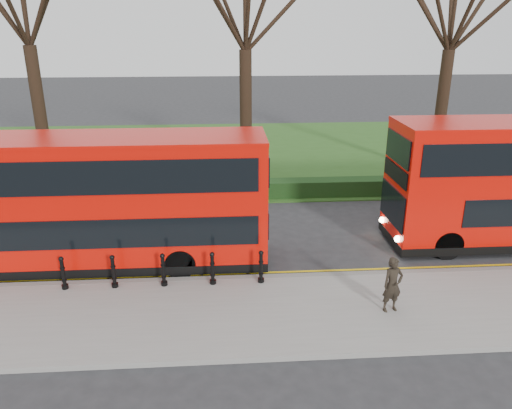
{
  "coord_description": "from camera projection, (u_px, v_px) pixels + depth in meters",
  "views": [
    {
      "loc": [
        0.8,
        -14.83,
        7.7
      ],
      "look_at": [
        1.85,
        0.5,
        2.0
      ],
      "focal_mm": 35.0,
      "sensor_mm": 36.0,
      "label": 1
    }
  ],
  "objects": [
    {
      "name": "ground",
      "position": [
        201.0,
        268.0,
        16.5
      ],
      "size": [
        120.0,
        120.0,
        0.0
      ],
      "primitive_type": "plane",
      "color": "#28282B",
      "rests_on": "ground"
    },
    {
      "name": "pavement",
      "position": [
        197.0,
        316.0,
        13.67
      ],
      "size": [
        60.0,
        4.0,
        0.15
      ],
      "primitive_type": "cube",
      "color": "gray",
      "rests_on": "ground"
    },
    {
      "name": "kerb",
      "position": [
        200.0,
        280.0,
        15.54
      ],
      "size": [
        60.0,
        0.25,
        0.16
      ],
      "primitive_type": "cube",
      "color": "slate",
      "rests_on": "ground"
    },
    {
      "name": "grass_verge",
      "position": [
        210.0,
        153.0,
        30.52
      ],
      "size": [
        60.0,
        18.0,
        0.06
      ],
      "primitive_type": "cube",
      "color": "#2A531B",
      "rests_on": "ground"
    },
    {
      "name": "hedge",
      "position": [
        206.0,
        190.0,
        22.72
      ],
      "size": [
        60.0,
        0.9,
        0.8
      ],
      "primitive_type": "cube",
      "color": "black",
      "rests_on": "ground"
    },
    {
      "name": "yellow_line_outer",
      "position": [
        201.0,
        278.0,
        15.84
      ],
      "size": [
        60.0,
        0.1,
        0.01
      ],
      "primitive_type": "cube",
      "color": "yellow",
      "rests_on": "ground"
    },
    {
      "name": "yellow_line_inner",
      "position": [
        201.0,
        275.0,
        16.03
      ],
      "size": [
        60.0,
        0.1,
        0.01
      ],
      "primitive_type": "cube",
      "color": "yellow",
      "rests_on": "ground"
    },
    {
      "name": "tree_mid",
      "position": [
        245.0,
        3.0,
        23.05
      ],
      "size": [
        7.42,
        7.42,
        11.59
      ],
      "color": "black",
      "rests_on": "ground"
    },
    {
      "name": "tree_right",
      "position": [
        455.0,
        5.0,
        23.72
      ],
      "size": [
        7.37,
        7.37,
        11.52
      ],
      "color": "black",
      "rests_on": "ground"
    },
    {
      "name": "bollard_row",
      "position": [
        163.0,
        270.0,
        14.94
      ],
      "size": [
        6.03,
        0.15,
        1.0
      ],
      "color": "black",
      "rests_on": "pavement"
    },
    {
      "name": "bus_lead",
      "position": [
        96.0,
        203.0,
        15.97
      ],
      "size": [
        10.9,
        2.5,
        4.33
      ],
      "color": "red",
      "rests_on": "ground"
    },
    {
      "name": "pedestrian",
      "position": [
        393.0,
        285.0,
        13.54
      ],
      "size": [
        0.65,
        0.5,
        1.59
      ],
      "primitive_type": "imported",
      "rotation": [
        0.0,
        0.0,
        0.22
      ],
      "color": "black",
      "rests_on": "pavement"
    }
  ]
}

